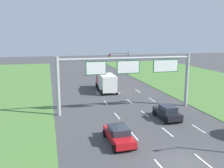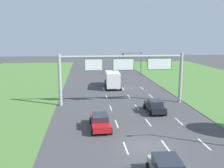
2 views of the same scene
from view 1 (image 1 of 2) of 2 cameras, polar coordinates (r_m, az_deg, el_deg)
The scene contains 9 objects.
ground_plane at distance 20.17m, azimuth 15.89°, elevation -17.19°, with size 200.00×200.00×0.00m, color #424244.
lane_dashes_inner_left at distance 21.85m, azimuth 7.71°, elevation -14.52°, with size 0.14×44.40×0.01m.
lane_dashes_inner_right at distance 23.30m, azimuth 15.94°, elevation -13.18°, with size 0.14×44.40×0.01m.
lane_dashes_slip at distance 25.15m, azimuth 23.00°, elevation -11.80°, with size 0.14×44.40×0.01m.
car_lead_silver at distance 29.18m, azimuth 12.53°, elevation -6.32°, with size 2.07×4.10×1.60m.
car_mid_lane at distance 22.50m, azimuth 1.55°, elevation -11.49°, with size 2.11×4.51×1.52m.
box_truck at distance 42.20m, azimuth -1.38°, elevation 0.52°, with size 2.87×7.29×2.97m.
sign_gantry at distance 31.03m, azimuth 3.91°, elevation 2.83°, with size 17.24×0.44×7.00m.
traffic_light_mast at distance 58.00m, azimuth 1.90°, elevation 5.67°, with size 4.76×0.49×5.60m.
Camera 1 is at (-9.33, -15.19, 9.45)m, focal length 40.00 mm.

